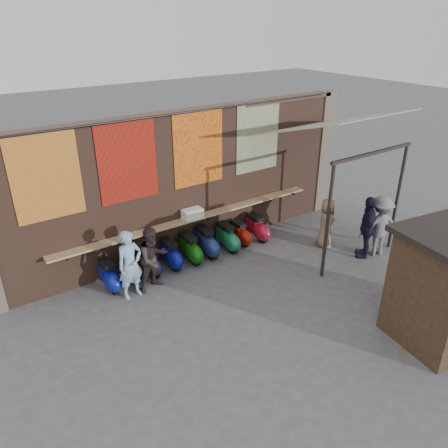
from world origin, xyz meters
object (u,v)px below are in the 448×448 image
at_px(scooter_stool_0, 109,276).
at_px(scooter_stool_5, 206,242).
at_px(diner_right, 153,259).
at_px(shopper_grey, 379,226).
at_px(shopper_navy, 367,227).
at_px(scooter_stool_3, 171,255).
at_px(scooter_stool_6, 227,238).
at_px(diner_left, 130,265).
at_px(scooter_stool_4, 190,249).
at_px(shopper_tan, 326,223).
at_px(shelf_box, 192,214).
at_px(scooter_stool_1, 131,268).
at_px(scooter_stool_2, 151,262).
at_px(scooter_stool_7, 240,233).
at_px(scooter_stool_8, 257,228).

xyz_separation_m(scooter_stool_0, scooter_stool_5, (2.88, 0.06, 0.04)).
distance_m(diner_right, shopper_grey, 6.29).
height_order(diner_right, shopper_navy, shopper_navy).
height_order(scooter_stool_0, scooter_stool_3, scooter_stool_3).
distance_m(scooter_stool_0, scooter_stool_6, 3.55).
bearing_deg(shopper_navy, diner_left, -59.72).
relative_size(scooter_stool_4, shopper_tan, 0.56).
distance_m(scooter_stool_5, shopper_tan, 3.52).
bearing_deg(shopper_tan, shopper_navy, -122.71).
relative_size(shelf_box, scooter_stool_1, 0.76).
distance_m(scooter_stool_2, scooter_stool_5, 1.72).
height_order(scooter_stool_0, diner_right, diner_right).
height_order(diner_right, shopper_grey, shopper_grey).
bearing_deg(scooter_stool_5, shopper_tan, -25.15).
bearing_deg(scooter_stool_6, scooter_stool_2, 178.37).
xyz_separation_m(scooter_stool_7, diner_left, (-3.70, -0.63, 0.51)).
bearing_deg(scooter_stool_4, diner_right, -156.68).
height_order(shelf_box, scooter_stool_3, shelf_box).
distance_m(shelf_box, shopper_grey, 5.20).
relative_size(scooter_stool_0, scooter_stool_3, 0.98).
height_order(scooter_stool_8, shopper_navy, shopper_navy).
relative_size(scooter_stool_0, scooter_stool_8, 0.96).
bearing_deg(scooter_stool_7, scooter_stool_8, -6.21).
bearing_deg(shelf_box, shopper_tan, -27.18).
distance_m(shelf_box, diner_right, 1.95).
bearing_deg(scooter_stool_2, scooter_stool_1, 178.47).
distance_m(scooter_stool_7, scooter_stool_8, 0.60).
xyz_separation_m(scooter_stool_2, shopper_grey, (5.74, -2.67, 0.53)).
bearing_deg(scooter_stool_0, shelf_box, 7.09).
bearing_deg(diner_left, scooter_stool_5, 7.60).
bearing_deg(scooter_stool_2, diner_right, -108.65).
height_order(shelf_box, shopper_tan, shopper_tan).
xyz_separation_m(diner_right, shopper_tan, (5.10, -0.86, -0.09)).
bearing_deg(scooter_stool_4, scooter_stool_6, -1.51).
height_order(scooter_stool_4, scooter_stool_7, scooter_stool_4).
xyz_separation_m(scooter_stool_0, scooter_stool_7, (4.05, 0.06, -0.02)).
relative_size(scooter_stool_4, scooter_stool_5, 0.95).
bearing_deg(shopper_grey, shopper_tan, -34.06).
relative_size(scooter_stool_0, scooter_stool_4, 0.96).
relative_size(shelf_box, scooter_stool_0, 0.70).
bearing_deg(scooter_stool_5, shopper_navy, -34.95).
bearing_deg(diner_right, scooter_stool_1, 106.15).
distance_m(scooter_stool_5, shopper_grey, 4.84).
bearing_deg(scooter_stool_1, scooter_stool_0, -173.28).
xyz_separation_m(scooter_stool_1, scooter_stool_3, (1.13, -0.01, 0.03)).
height_order(scooter_stool_8, shopper_tan, shopper_tan).
xyz_separation_m(scooter_stool_3, shopper_navy, (4.77, -2.55, 0.52)).
bearing_deg(scooter_stool_7, shopper_tan, -36.78).
bearing_deg(diner_left, scooter_stool_3, 18.10).
xyz_separation_m(scooter_stool_3, shopper_grey, (5.15, -2.67, 0.50)).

